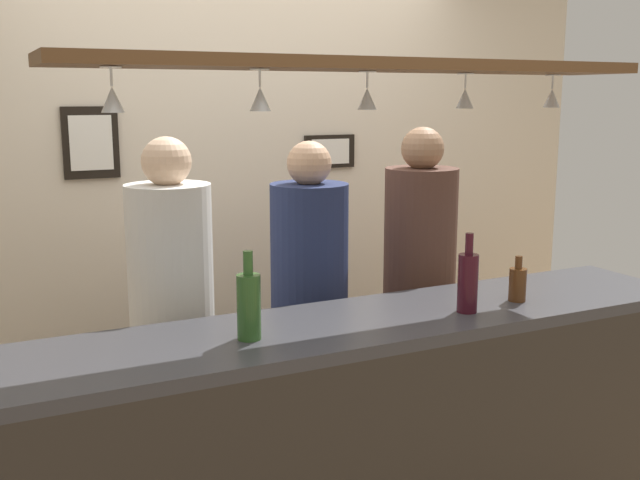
{
  "coord_description": "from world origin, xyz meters",
  "views": [
    {
      "loc": [
        -1.32,
        -2.61,
        1.82
      ],
      "look_at": [
        0.0,
        0.1,
        1.23
      ],
      "focal_mm": 41.75,
      "sensor_mm": 36.0,
      "label": 1
    }
  ],
  "objects_px": {
    "person_right_brown_shirt": "(419,269)",
    "picture_frame_lower_pair": "(330,151)",
    "person_left_white_patterned_shirt": "(172,301)",
    "person_middle_navy_shirt": "(310,289)",
    "bottle_champagne_green": "(249,305)",
    "picture_frame_caricature": "(91,143)",
    "bottle_wine_dark_red": "(468,281)",
    "bottle_beer_brown_stubby": "(518,283)"
  },
  "relations": [
    {
      "from": "person_left_white_patterned_shirt",
      "to": "person_right_brown_shirt",
      "type": "distance_m",
      "value": 1.19
    },
    {
      "from": "bottle_champagne_green",
      "to": "bottle_beer_brown_stubby",
      "type": "xyz_separation_m",
      "value": [
        1.11,
        -0.02,
        -0.05
      ]
    },
    {
      "from": "bottle_champagne_green",
      "to": "person_left_white_patterned_shirt",
      "type": "bearing_deg",
      "value": 98.31
    },
    {
      "from": "person_middle_navy_shirt",
      "to": "picture_frame_lower_pair",
      "type": "relative_size",
      "value": 5.44
    },
    {
      "from": "person_middle_navy_shirt",
      "to": "bottle_champagne_green",
      "type": "distance_m",
      "value": 0.84
    },
    {
      "from": "picture_frame_lower_pair",
      "to": "picture_frame_caricature",
      "type": "bearing_deg",
      "value": 180.0
    },
    {
      "from": "person_middle_navy_shirt",
      "to": "picture_frame_lower_pair",
      "type": "distance_m",
      "value": 1.09
    },
    {
      "from": "person_right_brown_shirt",
      "to": "picture_frame_lower_pair",
      "type": "xyz_separation_m",
      "value": [
        -0.07,
        0.8,
        0.5
      ]
    },
    {
      "from": "bottle_champagne_green",
      "to": "picture_frame_lower_pair",
      "type": "height_order",
      "value": "picture_frame_lower_pair"
    },
    {
      "from": "person_right_brown_shirt",
      "to": "bottle_wine_dark_red",
      "type": "distance_m",
      "value": 0.75
    },
    {
      "from": "picture_frame_caricature",
      "to": "person_left_white_patterned_shirt",
      "type": "bearing_deg",
      "value": -79.12
    },
    {
      "from": "person_right_brown_shirt",
      "to": "bottle_wine_dark_red",
      "type": "xyz_separation_m",
      "value": [
        -0.25,
        -0.7,
        0.13
      ]
    },
    {
      "from": "bottle_beer_brown_stubby",
      "to": "picture_frame_lower_pair",
      "type": "xyz_separation_m",
      "value": [
        -0.09,
        1.46,
        0.42
      ]
    },
    {
      "from": "person_left_white_patterned_shirt",
      "to": "picture_frame_caricature",
      "type": "xyz_separation_m",
      "value": [
        -0.15,
        0.8,
        0.6
      ]
    },
    {
      "from": "person_right_brown_shirt",
      "to": "picture_frame_lower_pair",
      "type": "height_order",
      "value": "person_right_brown_shirt"
    },
    {
      "from": "picture_frame_caricature",
      "to": "picture_frame_lower_pair",
      "type": "distance_m",
      "value": 1.27
    },
    {
      "from": "picture_frame_caricature",
      "to": "picture_frame_lower_pair",
      "type": "xyz_separation_m",
      "value": [
        1.27,
        0.0,
        -0.08
      ]
    },
    {
      "from": "person_middle_navy_shirt",
      "to": "picture_frame_caricature",
      "type": "xyz_separation_m",
      "value": [
        -0.77,
        0.8,
        0.62
      ]
    },
    {
      "from": "person_left_white_patterned_shirt",
      "to": "person_middle_navy_shirt",
      "type": "distance_m",
      "value": 0.61
    },
    {
      "from": "person_left_white_patterned_shirt",
      "to": "picture_frame_lower_pair",
      "type": "xyz_separation_m",
      "value": [
        1.12,
        0.8,
        0.51
      ]
    },
    {
      "from": "bottle_beer_brown_stubby",
      "to": "picture_frame_lower_pair",
      "type": "relative_size",
      "value": 0.6
    },
    {
      "from": "bottle_wine_dark_red",
      "to": "picture_frame_caricature",
      "type": "height_order",
      "value": "picture_frame_caricature"
    },
    {
      "from": "person_middle_navy_shirt",
      "to": "bottle_beer_brown_stubby",
      "type": "distance_m",
      "value": 0.9
    },
    {
      "from": "bottle_wine_dark_red",
      "to": "bottle_champagne_green",
      "type": "bearing_deg",
      "value": 175.79
    },
    {
      "from": "person_left_white_patterned_shirt",
      "to": "picture_frame_caricature",
      "type": "height_order",
      "value": "picture_frame_caricature"
    },
    {
      "from": "picture_frame_lower_pair",
      "to": "bottle_champagne_green",
      "type": "bearing_deg",
      "value": -125.48
    },
    {
      "from": "person_middle_navy_shirt",
      "to": "picture_frame_caricature",
      "type": "distance_m",
      "value": 1.27
    },
    {
      "from": "person_right_brown_shirt",
      "to": "picture_frame_lower_pair",
      "type": "bearing_deg",
      "value": 95.18
    },
    {
      "from": "bottle_wine_dark_red",
      "to": "picture_frame_lower_pair",
      "type": "relative_size",
      "value": 1.0
    },
    {
      "from": "bottle_wine_dark_red",
      "to": "person_left_white_patterned_shirt",
      "type": "bearing_deg",
      "value": 143.27
    },
    {
      "from": "person_right_brown_shirt",
      "to": "bottle_champagne_green",
      "type": "bearing_deg",
      "value": -149.87
    },
    {
      "from": "picture_frame_caricature",
      "to": "picture_frame_lower_pair",
      "type": "bearing_deg",
      "value": 0.0
    },
    {
      "from": "picture_frame_caricature",
      "to": "bottle_beer_brown_stubby",
      "type": "bearing_deg",
      "value": -47.03
    },
    {
      "from": "person_left_white_patterned_shirt",
      "to": "person_right_brown_shirt",
      "type": "height_order",
      "value": "person_right_brown_shirt"
    },
    {
      "from": "bottle_wine_dark_red",
      "to": "picture_frame_lower_pair",
      "type": "height_order",
      "value": "picture_frame_lower_pair"
    },
    {
      "from": "person_middle_navy_shirt",
      "to": "picture_frame_caricature",
      "type": "bearing_deg",
      "value": 133.84
    },
    {
      "from": "person_right_brown_shirt",
      "to": "picture_frame_caricature",
      "type": "bearing_deg",
      "value": 149.22
    },
    {
      "from": "person_right_brown_shirt",
      "to": "bottle_champagne_green",
      "type": "relative_size",
      "value": 5.6
    },
    {
      "from": "bottle_wine_dark_red",
      "to": "picture_frame_lower_pair",
      "type": "xyz_separation_m",
      "value": [
        0.18,
        1.5,
        0.37
      ]
    },
    {
      "from": "bottle_champagne_green",
      "to": "picture_frame_lower_pair",
      "type": "bearing_deg",
      "value": 54.52
    },
    {
      "from": "person_left_white_patterned_shirt",
      "to": "picture_frame_lower_pair",
      "type": "height_order",
      "value": "person_left_white_patterned_shirt"
    },
    {
      "from": "person_left_white_patterned_shirt",
      "to": "person_middle_navy_shirt",
      "type": "xyz_separation_m",
      "value": [
        0.61,
        0.0,
        -0.02
      ]
    }
  ]
}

